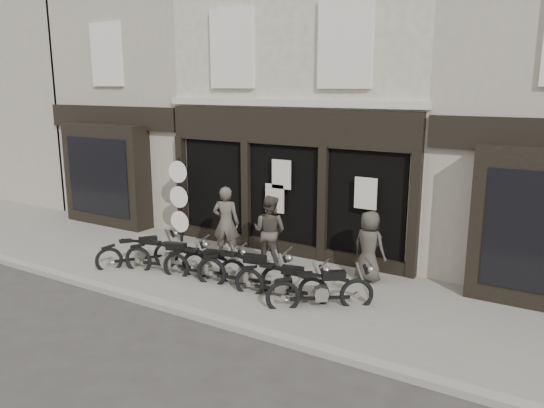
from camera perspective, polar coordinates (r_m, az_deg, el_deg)
The scene contains 16 objects.
ground_plane at distance 11.93m, azimuth -5.99°, elevation -9.44°, with size 90.00×90.00×0.00m, color #2D2B28.
pavement at distance 12.59m, azimuth -3.48°, elevation -7.91°, with size 30.00×4.20×0.12m, color #69645C.
kerb at distance 11.03m, azimuth -10.02°, elevation -11.12°, with size 30.00×0.25×0.13m, color gray.
central_building at distance 16.18m, azimuth 6.84°, elevation 11.15°, with size 7.30×6.22×8.34m.
neighbour_left at distance 19.68m, azimuth -10.58°, elevation 11.15°, with size 5.60×6.73×8.34m.
filler_left at distance 25.91m, azimuth -24.19°, elevation 10.72°, with size 11.00×6.00×8.20m, color gray.
motorcycle_0 at distance 13.57m, azimuth -14.06°, elevation -5.26°, with size 1.42×1.78×0.99m.
motorcycle_1 at distance 12.87m, azimuth -11.16°, elevation -5.96°, with size 2.16×0.90×1.06m.
motorcycle_2 at distance 12.33m, azimuth -7.19°, elevation -6.76°, with size 2.06×0.80×1.01m.
motorcycle_3 at distance 11.72m, azimuth -2.97°, elevation -7.54°, with size 2.27×0.76×1.10m.
motorcycle_4 at distance 11.20m, azimuth 1.09°, elevation -8.68°, with size 2.10×0.68×1.01m.
motorcycle_5 at distance 10.80m, azimuth 5.34°, elevation -9.48°, with size 1.88×1.53×1.05m.
man_left at distance 13.52m, azimuth -4.97°, elevation -2.03°, with size 0.69×0.45×1.88m, color #443F38.
man_centre at distance 12.89m, azimuth -0.27°, elevation -2.94°, with size 0.87×0.67×1.78m, color #3C3630.
man_right at distance 12.18m, azimuth 10.42°, elevation -4.49°, with size 0.79×0.52×1.62m, color #36322D.
advert_sign_post at distance 15.10m, azimuth -9.89°, elevation 0.03°, with size 0.62×0.39×2.52m.
Camera 1 is at (6.81, -8.72, 4.47)m, focal length 35.00 mm.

